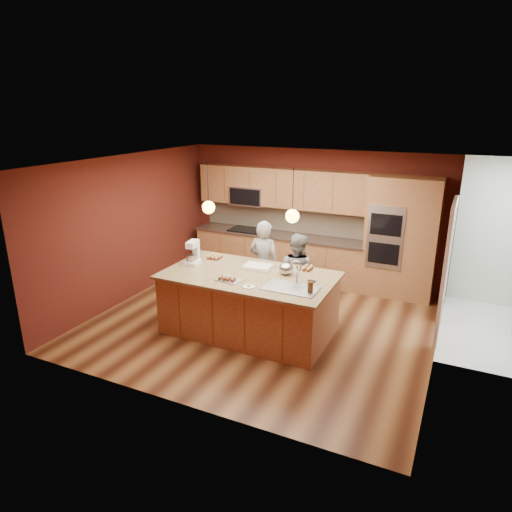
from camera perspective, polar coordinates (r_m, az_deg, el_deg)
The scene contains 24 objects.
floor at distance 7.89m, azimuth 0.92°, elevation -8.21°, with size 5.50×5.50×0.00m, color #401F10.
ceiling at distance 7.11m, azimuth 1.03°, elevation 11.67°, with size 5.50×5.50×0.00m, color white.
wall_back at distance 9.64m, azimuth 7.15°, elevation 5.13°, with size 5.50×5.50×0.00m, color #4F1A13.
wall_front at distance 5.35m, azimuth -10.23°, elevation -5.90°, with size 5.50×5.50×0.00m, color #4F1A13.
wall_left at distance 8.84m, azimuth -15.51°, elevation 3.40°, with size 5.00×5.00×0.00m, color #4F1A13.
wall_right at distance 6.79m, azimuth 22.62°, elevation -1.79°, with size 5.00×5.00×0.00m, color #4F1A13.
cabinet_run at distance 9.73m, azimuth 2.79°, elevation 3.15°, with size 3.74×0.64×2.30m.
oven_column at distance 9.01m, azimuth 17.67°, elevation 2.16°, with size 1.30×0.62×2.30m.
doorway_trim at distance 7.65m, azimuth 22.59°, elevation -2.01°, with size 0.08×1.11×2.20m, color silver, non-canonical shape.
pendant_left at distance 7.23m, azimuth -5.95°, elevation 6.10°, with size 0.20×0.20×0.80m.
pendant_right at distance 6.63m, azimuth 4.57°, elevation 5.02°, with size 0.20×0.20×0.80m.
island at distance 7.36m, azimuth -0.77°, elevation -5.86°, with size 2.70×1.51×1.37m.
person_left at distance 8.18m, azimuth 1.02°, elevation -1.07°, with size 0.59×0.39×1.62m, color black.
person_right at distance 7.99m, azimuth 5.12°, elevation -2.23°, with size 0.71×0.55×1.46m, color slate.
stand_mixer at distance 7.67m, azimuth -7.91°, elevation 0.23°, with size 0.24×0.31×0.40m.
sheet_cake at distance 7.46m, azimuth 0.23°, elevation -1.34°, with size 0.52×0.40×0.05m.
cooling_rack at distance 6.96m, azimuth -3.32°, elevation -2.94°, with size 0.39×0.28×0.02m, color silver.
mixing_bowl at distance 7.17m, azimuth 3.76°, elevation -1.60°, with size 0.23×0.23×0.20m, color #ADB0B5.
plate at distance 6.68m, azimuth -0.91°, elevation -3.87°, with size 0.17×0.17×0.01m, color white.
tumbler at distance 6.51m, azimuth 6.80°, elevation -3.91°, with size 0.08×0.08×0.16m, color #3C240F.
phone at distance 6.95m, azimuth 7.00°, elevation -3.11°, with size 0.12×0.06×0.01m, color black.
cupcakes_left at distance 7.94m, azimuth -5.18°, elevation -0.09°, with size 0.24×0.24×0.07m, color tan, non-canonical shape.
cupcakes_rack at distance 6.90m, azimuth -3.66°, elevation -2.77°, with size 0.28×0.14×0.06m, color tan, non-canonical shape.
cupcakes_right at distance 7.41m, azimuth 6.48°, elevation -1.50°, with size 0.15×0.23×0.07m, color tan, non-canonical shape.
Camera 1 is at (2.91, -6.44, 3.51)m, focal length 32.00 mm.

